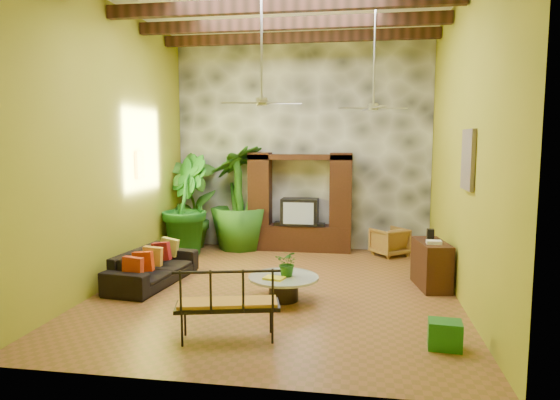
% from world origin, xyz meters
% --- Properties ---
extents(ground, '(7.00, 7.00, 0.00)m').
position_xyz_m(ground, '(0.00, 0.00, 0.00)').
color(ground, brown).
rests_on(ground, ground).
extents(back_wall, '(6.00, 0.02, 5.00)m').
position_xyz_m(back_wall, '(0.00, 3.50, 2.50)').
color(back_wall, olive).
rests_on(back_wall, ground).
extents(left_wall, '(0.02, 7.00, 5.00)m').
position_xyz_m(left_wall, '(-3.00, 0.00, 2.50)').
color(left_wall, olive).
rests_on(left_wall, ground).
extents(right_wall, '(0.02, 7.00, 5.00)m').
position_xyz_m(right_wall, '(3.00, 0.00, 2.50)').
color(right_wall, olive).
rests_on(right_wall, ground).
extents(stone_accent_wall, '(5.98, 0.10, 4.98)m').
position_xyz_m(stone_accent_wall, '(0.00, 3.44, 2.50)').
color(stone_accent_wall, '#3D3F46').
rests_on(stone_accent_wall, ground).
extents(ceiling_beams, '(5.95, 5.36, 0.22)m').
position_xyz_m(ceiling_beams, '(0.00, 0.00, 4.78)').
color(ceiling_beams, '#391C12').
rests_on(ceiling_beams, ceiling).
extents(entertainment_center, '(2.40, 0.55, 2.30)m').
position_xyz_m(entertainment_center, '(0.00, 3.14, 0.97)').
color(entertainment_center, black).
rests_on(entertainment_center, ground).
extents(ceiling_fan_front, '(1.28, 1.28, 1.86)m').
position_xyz_m(ceiling_fan_front, '(-0.20, -0.40, 3.40)').
color(ceiling_fan_front, '#AAAAAF').
rests_on(ceiling_fan_front, ceiling).
extents(ceiling_fan_back, '(1.28, 1.28, 1.86)m').
position_xyz_m(ceiling_fan_back, '(1.60, 1.20, 3.40)').
color(ceiling_fan_back, '#AAAAAF').
rests_on(ceiling_fan_back, ceiling).
extents(wall_art_mask, '(0.06, 0.32, 0.55)m').
position_xyz_m(wall_art_mask, '(-2.96, 1.00, 2.10)').
color(wall_art_mask, yellow).
rests_on(wall_art_mask, left_wall).
extents(wall_art_painting, '(0.06, 0.70, 0.90)m').
position_xyz_m(wall_art_painting, '(2.96, -0.60, 2.30)').
color(wall_art_painting, '#275C91').
rests_on(wall_art_painting, right_wall).
extents(sofa, '(1.06, 2.19, 0.61)m').
position_xyz_m(sofa, '(-2.30, -0.01, 0.31)').
color(sofa, black).
rests_on(sofa, ground).
extents(wicker_armchair, '(0.96, 0.96, 0.63)m').
position_xyz_m(wicker_armchair, '(2.06, 2.92, 0.32)').
color(wicker_armchair, olive).
rests_on(wicker_armchair, ground).
extents(tall_plant_a, '(1.42, 1.19, 2.30)m').
position_xyz_m(tall_plant_a, '(-2.59, 3.03, 1.15)').
color(tall_plant_a, '#306B1C').
rests_on(tall_plant_a, ground).
extents(tall_plant_b, '(1.39, 1.53, 2.27)m').
position_xyz_m(tall_plant_b, '(-2.55, 2.36, 1.14)').
color(tall_plant_b, '#175918').
rests_on(tall_plant_b, ground).
extents(tall_plant_c, '(1.84, 1.84, 2.47)m').
position_xyz_m(tall_plant_c, '(-1.43, 3.07, 1.23)').
color(tall_plant_c, '#27641A').
rests_on(tall_plant_c, ground).
extents(coffee_table, '(1.14, 1.14, 0.40)m').
position_xyz_m(coffee_table, '(0.19, -0.60, 0.26)').
color(coffee_table, black).
rests_on(coffee_table, ground).
extents(centerpiece_plant, '(0.45, 0.41, 0.43)m').
position_xyz_m(centerpiece_plant, '(0.25, -0.57, 0.61)').
color(centerpiece_plant, '#225917').
rests_on(centerpiece_plant, coffee_table).
extents(yellow_tray, '(0.36, 0.29, 0.03)m').
position_xyz_m(yellow_tray, '(0.07, -0.80, 0.42)').
color(yellow_tray, yellow).
rests_on(yellow_tray, coffee_table).
extents(iron_bench, '(1.41, 0.80, 0.57)m').
position_xyz_m(iron_bench, '(-0.28, -2.38, 0.55)').
color(iron_bench, black).
rests_on(iron_bench, ground).
extents(side_console, '(0.62, 1.09, 0.82)m').
position_xyz_m(side_console, '(2.65, 0.52, 0.41)').
color(side_console, '#331810').
rests_on(side_console, ground).
extents(green_bin, '(0.43, 0.34, 0.35)m').
position_xyz_m(green_bin, '(2.46, -2.15, 0.18)').
color(green_bin, '#1E712F').
rests_on(green_bin, ground).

